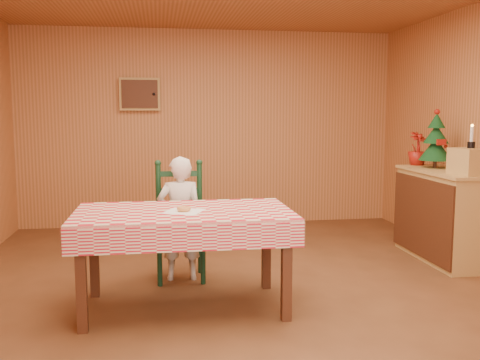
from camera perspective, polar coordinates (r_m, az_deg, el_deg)
name	(u,v)px	position (r m, az deg, el deg)	size (l,w,h in m)	color
ground	(244,297)	(4.50, 0.39, -12.42)	(6.00, 6.00, 0.00)	brown
cabin_walls	(234,77)	(4.78, -0.64, 10.98)	(5.10, 6.05, 2.65)	#C17A45
dining_table	(184,221)	(4.12, -6.02, -4.37)	(1.66, 0.96, 0.77)	#4C2514
ladder_chair	(180,224)	(4.92, -6.42, -4.65)	(0.44, 0.40, 1.08)	black
seated_child	(180,219)	(4.86, -6.40, -4.10)	(0.41, 0.27, 1.12)	silver
napkin	(184,211)	(4.05, -6.00, -3.34)	(0.26, 0.26, 0.00)	white
donut	(184,209)	(4.05, -6.01, -3.07)	(0.11, 0.11, 0.04)	#D68D4C
shelf_unit	(444,215)	(5.88, 20.94, -3.51)	(0.54, 1.24, 0.93)	tan
crate	(470,161)	(5.47, 23.35, 1.83)	(0.30, 0.30, 0.25)	tan
christmas_tree	(436,141)	(6.02, 20.16, 3.90)	(0.34, 0.34, 0.62)	#4C2514
flower_arrangement	(417,149)	(6.27, 18.40, 3.21)	(0.21, 0.21, 0.37)	maroon
candle_set	(471,141)	(5.46, 23.45, 3.81)	(0.07, 0.07, 0.22)	black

